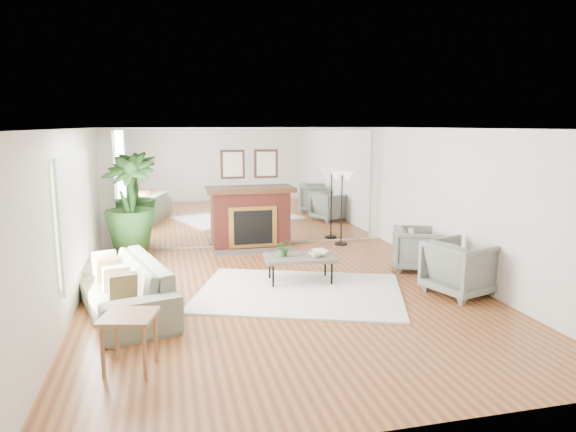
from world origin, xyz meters
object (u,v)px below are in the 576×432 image
object	(u,v)px
sofa	(122,287)
floor_lamp	(342,182)
side_table	(129,324)
armchair_front	(461,267)
fireplace	(251,217)
armchair_back	(417,249)
coffee_table	(300,258)
potted_ficus	(130,205)

from	to	relation	value
sofa	floor_lamp	xyz separation A→B (m)	(4.28, 3.11, 1.00)
side_table	floor_lamp	bearing A→B (deg)	50.38
sofa	armchair_front	xyz separation A→B (m)	(4.95, -0.44, 0.06)
fireplace	sofa	xyz separation A→B (m)	(-2.35, -3.27, -0.30)
armchair_back	armchair_front	bearing A→B (deg)	-157.81
armchair_front	side_table	xyz separation A→B (m)	(-4.75, -1.38, 0.09)
fireplace	armchair_front	bearing A→B (deg)	-54.95
coffee_table	side_table	bearing A→B (deg)	-135.30
fireplace	potted_ficus	bearing A→B (deg)	-168.10
fireplace	side_table	distance (m)	5.52
armchair_back	floor_lamp	distance (m)	2.45
floor_lamp	sofa	bearing A→B (deg)	-143.98
floor_lamp	fireplace	bearing A→B (deg)	175.28
fireplace	sofa	world-z (taller)	fireplace
potted_ficus	floor_lamp	distance (m)	4.33
coffee_table	side_table	size ratio (longest dim) A/B	1.84
fireplace	floor_lamp	xyz separation A→B (m)	(1.93, -0.16, 0.69)
fireplace	armchair_back	size ratio (longest dim) A/B	2.47
potted_ficus	floor_lamp	bearing A→B (deg)	4.56
armchair_back	coffee_table	bearing A→B (deg)	119.74
side_table	floor_lamp	distance (m)	6.45
fireplace	coffee_table	world-z (taller)	fireplace
sofa	armchair_back	distance (m)	5.05
fireplace	armchair_back	world-z (taller)	fireplace
fireplace	armchair_front	world-z (taller)	fireplace
armchair_back	potted_ficus	bearing A→B (deg)	92.34
potted_ficus	floor_lamp	size ratio (longest dim) A/B	1.27
coffee_table	side_table	world-z (taller)	side_table
fireplace	armchair_back	xyz separation A→B (m)	(2.60, -2.30, -0.28)
fireplace	potted_ficus	size ratio (longest dim) A/B	1.02
floor_lamp	coffee_table	bearing A→B (deg)	-122.68
coffee_table	armchair_back	bearing A→B (deg)	7.55
sofa	potted_ficus	bearing A→B (deg)	164.72
coffee_table	potted_ficus	xyz separation A→B (m)	(-2.74, 2.09, 0.66)
coffee_table	floor_lamp	size ratio (longest dim) A/B	0.75
coffee_table	side_table	xyz separation A→B (m)	(-2.51, -2.49, 0.09)
sofa	armchair_front	bearing A→B (deg)	69.11
coffee_table	floor_lamp	bearing A→B (deg)	57.32
fireplace	floor_lamp	size ratio (longest dim) A/B	1.29
fireplace	floor_lamp	bearing A→B (deg)	-4.72
fireplace	potted_ficus	xyz separation A→B (m)	(-2.38, -0.50, 0.41)
armchair_front	potted_ficus	xyz separation A→B (m)	(-4.98, 3.20, 0.65)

